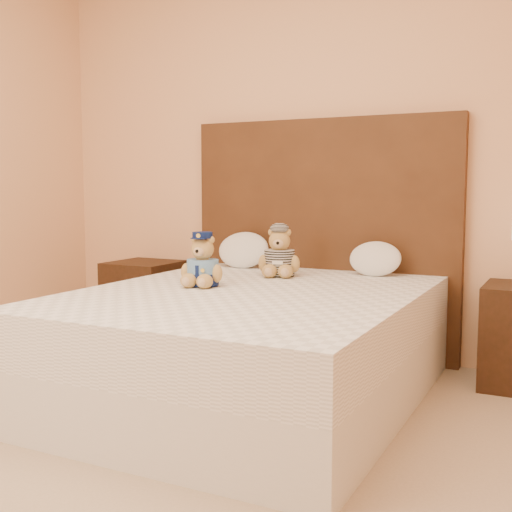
{
  "coord_description": "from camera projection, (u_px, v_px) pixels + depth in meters",
  "views": [
    {
      "loc": [
        1.45,
        -1.64,
        1.06
      ],
      "look_at": [
        -0.09,
        1.45,
        0.7
      ],
      "focal_mm": 45.0,
      "sensor_mm": 36.0,
      "label": 1
    }
  ],
  "objects": [
    {
      "name": "ground",
      "position": [
        93.0,
        496.0,
        2.22
      ],
      "size": [
        4.0,
        4.5,
        0.0
      ],
      "primitive_type": "cube",
      "color": "tan",
      "rests_on": "ground"
    },
    {
      "name": "bed",
      "position": [
        250.0,
        344.0,
        3.26
      ],
      "size": [
        1.6,
        2.0,
        0.55
      ],
      "color": "white",
      "rests_on": "ground"
    },
    {
      "name": "headboard",
      "position": [
        322.0,
        237.0,
        4.1
      ],
      "size": [
        1.75,
        0.08,
        1.5
      ],
      "primitive_type": "cube",
      "color": "#4C2B16",
      "rests_on": "ground"
    },
    {
      "name": "nightstand_left",
      "position": [
        145.0,
        300.0,
        4.52
      ],
      "size": [
        0.45,
        0.45,
        0.55
      ],
      "primitive_type": "cube",
      "color": "#331B10",
      "rests_on": "ground"
    },
    {
      "name": "teddy_police",
      "position": [
        203.0,
        260.0,
        3.36
      ],
      "size": [
        0.27,
        0.26,
        0.28
      ],
      "primitive_type": null,
      "rotation": [
        0.0,
        0.0,
        0.14
      ],
      "color": "#AB8442",
      "rests_on": "bed"
    },
    {
      "name": "teddy_prisoner",
      "position": [
        279.0,
        252.0,
        3.74
      ],
      "size": [
        0.32,
        0.31,
        0.29
      ],
      "primitive_type": null,
      "rotation": [
        0.0,
        0.0,
        0.29
      ],
      "color": "#AB8442",
      "rests_on": "bed"
    },
    {
      "name": "pillow_left",
      "position": [
        243.0,
        248.0,
        4.16
      ],
      "size": [
        0.36,
        0.23,
        0.25
      ],
      "primitive_type": "ellipsoid",
      "color": "white",
      "rests_on": "bed"
    },
    {
      "name": "pillow_right",
      "position": [
        375.0,
        257.0,
        3.77
      ],
      "size": [
        0.31,
        0.2,
        0.22
      ],
      "primitive_type": "ellipsoid",
      "color": "white",
      "rests_on": "bed"
    }
  ]
}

